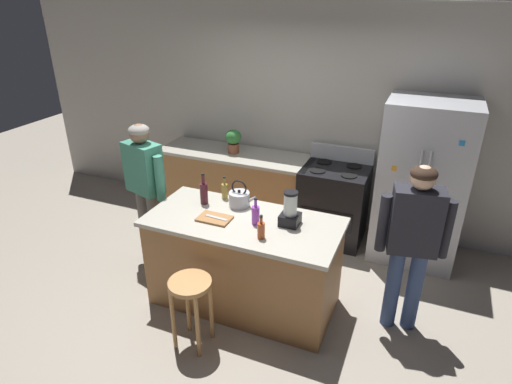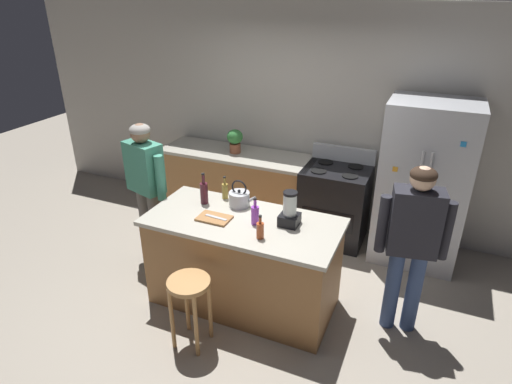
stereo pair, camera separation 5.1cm
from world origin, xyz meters
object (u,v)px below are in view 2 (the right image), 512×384
at_px(person_by_island_left, 146,182).
at_px(blender_appliance, 290,211).
at_px(bottle_soda, 255,214).
at_px(bottle_vinegar, 225,190).
at_px(bottle_cooking_sauce, 260,230).
at_px(potted_plant, 235,139).
at_px(refrigerator, 423,184).
at_px(kitchen_island, 243,262).
at_px(cutting_board, 214,218).
at_px(person_by_sink_right, 412,237).
at_px(bottle_wine, 204,192).
at_px(chef_knife, 216,217).
at_px(tea_kettle, 239,198).
at_px(stove_range, 334,204).
at_px(bar_stool, 190,295).

distance_m(person_by_island_left, blender_appliance, 1.66).
bearing_deg(bottle_soda, bottle_vinegar, 143.83).
bearing_deg(bottle_cooking_sauce, potted_plant, 121.78).
distance_m(refrigerator, person_by_island_left, 2.95).
distance_m(kitchen_island, cutting_board, 0.53).
relative_size(person_by_sink_right, bottle_wine, 5.00).
relative_size(bottle_vinegar, bottle_soda, 0.92).
height_order(bottle_cooking_sauce, chef_knife, bottle_cooking_sauce).
bearing_deg(refrigerator, tea_kettle, -141.61).
bearing_deg(cutting_board, bottle_wine, 134.05).
bearing_deg(bottle_wine, bottle_soda, -15.94).
bearing_deg(cutting_board, stove_range, 65.37).
distance_m(stove_range, tea_kettle, 1.52).
relative_size(tea_kettle, chef_knife, 1.25).
bearing_deg(cutting_board, person_by_island_left, 161.19).
bearing_deg(potted_plant, tea_kettle, -62.37).
height_order(blender_appliance, bottle_vinegar, blender_appliance).
distance_m(kitchen_island, refrigerator, 2.12).
bearing_deg(tea_kettle, potted_plant, 117.63).
bearing_deg(stove_range, bottle_wine, -125.68).
xyz_separation_m(potted_plant, cutting_board, (0.59, -1.64, -0.16)).
height_order(potted_plant, tea_kettle, potted_plant).
height_order(kitchen_island, bottle_vinegar, bottle_vinegar).
bearing_deg(bottle_wine, cutting_board, -45.95).
bearing_deg(blender_appliance, kitchen_island, -167.44).
xyz_separation_m(refrigerator, tea_kettle, (-1.58, -1.25, 0.09)).
distance_m(bottle_wine, bottle_cooking_sauce, 0.84).
bearing_deg(stove_range, bottle_cooking_sauce, -97.54).
height_order(refrigerator, chef_knife, refrigerator).
relative_size(potted_plant, bottle_soda, 1.17).
xyz_separation_m(person_by_island_left, chef_knife, (1.01, -0.34, -0.03)).
xyz_separation_m(person_by_island_left, bottle_soda, (1.37, -0.27, 0.04)).
bearing_deg(person_by_island_left, cutting_board, -18.81).
relative_size(refrigerator, person_by_sink_right, 1.14).
height_order(kitchen_island, stove_range, stove_range).
relative_size(refrigerator, bar_stool, 2.76).
distance_m(blender_appliance, chef_knife, 0.67).
height_order(refrigerator, person_by_sink_right, refrigerator).
xyz_separation_m(person_by_sink_right, bottle_wine, (-1.92, -0.09, 0.08)).
relative_size(person_by_island_left, potted_plant, 5.34).
xyz_separation_m(bottle_cooking_sauce, tea_kettle, (-0.41, 0.47, 0.00)).
height_order(bar_stool, bottle_vinegar, bottle_vinegar).
distance_m(person_by_island_left, potted_plant, 1.37).
distance_m(bottle_wine, bottle_soda, 0.64).
xyz_separation_m(potted_plant, chef_knife, (0.61, -1.64, -0.15)).
bearing_deg(refrigerator, bottle_wine, -145.06).
bearing_deg(bottle_wine, chef_knife, -43.66).
height_order(blender_appliance, chef_knife, blender_appliance).
xyz_separation_m(person_by_sink_right, bar_stool, (-1.62, -0.92, -0.44)).
xyz_separation_m(bottle_soda, chef_knife, (-0.35, -0.07, -0.07)).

